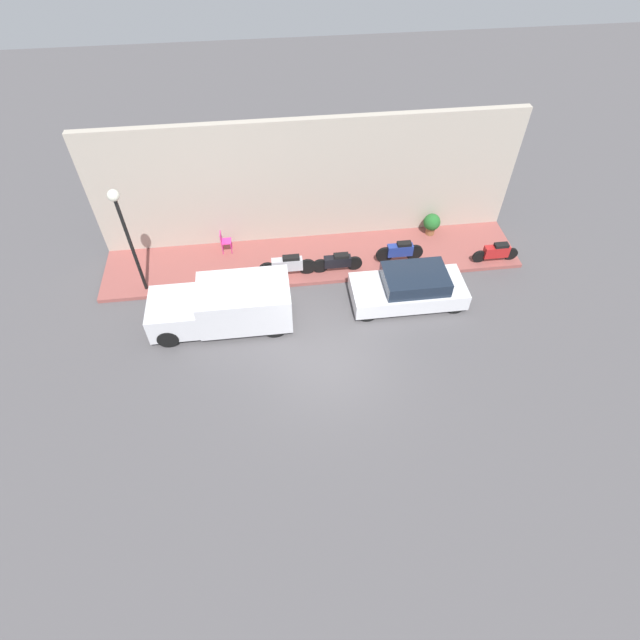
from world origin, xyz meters
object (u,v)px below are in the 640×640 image
(parked_car, at_px, (410,288))
(motorcycle_black, at_px, (338,262))
(scooter_silver, at_px, (288,265))
(streetlamp, at_px, (123,222))
(delivery_van, at_px, (223,305))
(motorcycle_blue, at_px, (400,251))
(cafe_chair, at_px, (224,241))
(motorcycle_red, at_px, (496,252))
(potted_plant, at_px, (432,223))

(parked_car, distance_m, motorcycle_black, 2.94)
(motorcycle_black, distance_m, scooter_silver, 1.91)
(motorcycle_black, bearing_deg, streetlamp, 90.84)
(delivery_van, distance_m, motorcycle_blue, 7.14)
(delivery_van, relative_size, cafe_chair, 5.27)
(motorcycle_red, xyz_separation_m, potted_plant, (1.96, 2.04, 0.11))
(motorcycle_black, relative_size, motorcycle_red, 1.06)
(streetlamp, bearing_deg, potted_plant, -80.48)
(scooter_silver, distance_m, cafe_chair, 2.91)
(parked_car, height_order, delivery_van, delivery_van)
(motorcycle_red, bearing_deg, parked_car, 112.54)
(motorcycle_red, bearing_deg, streetlamp, 89.75)
(scooter_silver, bearing_deg, streetlamp, 91.06)
(motorcycle_red, bearing_deg, delivery_van, 100.17)
(motorcycle_red, height_order, streetlamp, streetlamp)
(delivery_van, distance_m, motorcycle_black, 4.73)
(motorcycle_black, bearing_deg, potted_plant, -66.57)
(motorcycle_black, xyz_separation_m, scooter_silver, (-0.01, 1.91, 0.06))
(parked_car, xyz_separation_m, delivery_van, (-0.28, 6.61, 0.21))
(motorcycle_blue, distance_m, cafe_chair, 6.89)
(motorcycle_blue, xyz_separation_m, streetlamp, (-0.41, 9.69, 2.54))
(cafe_chair, bearing_deg, motorcycle_black, -111.57)
(delivery_van, distance_m, scooter_silver, 3.11)
(delivery_van, height_order, motorcycle_red, delivery_van)
(scooter_silver, bearing_deg, potted_plant, -73.39)
(motorcycle_black, xyz_separation_m, potted_plant, (1.80, -4.15, 0.11))
(motorcycle_blue, bearing_deg, streetlamp, 92.42)
(delivery_van, bearing_deg, potted_plant, -65.46)
(motorcycle_blue, xyz_separation_m, potted_plant, (1.49, -1.67, 0.07))
(motorcycle_blue, distance_m, potted_plant, 2.24)
(motorcycle_black, distance_m, motorcycle_blue, 2.50)
(parked_car, distance_m, motorcycle_red, 4.16)
(parked_car, xyz_separation_m, motorcycle_black, (1.76, 2.35, -0.04))
(delivery_van, relative_size, streetlamp, 1.13)
(delivery_van, bearing_deg, motorcycle_black, -64.40)
(delivery_van, xyz_separation_m, streetlamp, (1.93, 2.95, 2.32))
(potted_plant, bearing_deg, motorcycle_black, 113.43)
(cafe_chair, bearing_deg, motorcycle_red, -100.04)
(scooter_silver, xyz_separation_m, potted_plant, (1.81, -6.05, 0.05))
(motorcycle_blue, relative_size, cafe_chair, 2.04)
(scooter_silver, relative_size, potted_plant, 2.33)
(scooter_silver, height_order, potted_plant, potted_plant)
(motorcycle_black, height_order, scooter_silver, scooter_silver)
(delivery_van, distance_m, streetlamp, 4.22)
(potted_plant, xyz_separation_m, cafe_chair, (-0.11, 8.42, -0.00))
(motorcycle_red, height_order, scooter_silver, scooter_silver)
(streetlamp, relative_size, cafe_chair, 4.64)
(motorcycle_black, xyz_separation_m, cafe_chair, (1.69, 4.27, 0.11))
(delivery_van, bearing_deg, parked_car, -87.56)
(parked_car, bearing_deg, delivery_van, 92.44)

